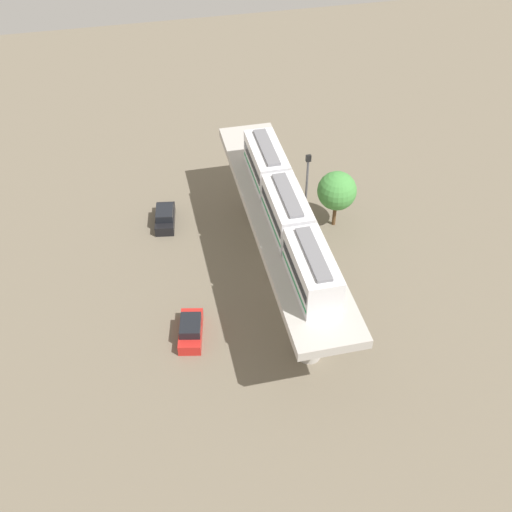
{
  "coord_description": "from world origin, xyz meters",
  "views": [
    {
      "loc": [
        10.97,
        38.95,
        39.06
      ],
      "look_at": [
        2.5,
        1.58,
        4.15
      ],
      "focal_mm": 43.93,
      "sensor_mm": 36.0,
      "label": 1
    }
  ],
  "objects_px": {
    "parked_car_black": "(165,217)",
    "signal_post": "(306,195)",
    "train": "(287,211)",
    "tree_near_viaduct": "(337,191)",
    "parked_car_red": "(191,330)"
  },
  "relations": [
    {
      "from": "parked_car_black",
      "to": "signal_post",
      "type": "xyz_separation_m",
      "value": [
        -12.49,
        5.4,
        4.54
      ]
    },
    {
      "from": "parked_car_black",
      "to": "tree_near_viaduct",
      "type": "xyz_separation_m",
      "value": [
        -16.05,
        3.79,
        3.28
      ]
    },
    {
      "from": "parked_car_black",
      "to": "tree_near_viaduct",
      "type": "relative_size",
      "value": 0.75
    },
    {
      "from": "parked_car_red",
      "to": "signal_post",
      "type": "relative_size",
      "value": 0.47
    },
    {
      "from": "train",
      "to": "signal_post",
      "type": "height_order",
      "value": "train"
    },
    {
      "from": "parked_car_black",
      "to": "signal_post",
      "type": "bearing_deg",
      "value": 165.55
    },
    {
      "from": "train",
      "to": "parked_car_black",
      "type": "distance_m",
      "value": 16.29
    },
    {
      "from": "train",
      "to": "tree_near_viaduct",
      "type": "distance_m",
      "value": 11.02
    },
    {
      "from": "parked_car_black",
      "to": "tree_near_viaduct",
      "type": "distance_m",
      "value": 16.81
    },
    {
      "from": "train",
      "to": "parked_car_red",
      "type": "relative_size",
      "value": 4.58
    },
    {
      "from": "tree_near_viaduct",
      "to": "parked_car_red",
      "type": "bearing_deg",
      "value": 35.31
    },
    {
      "from": "train",
      "to": "parked_car_black",
      "type": "height_order",
      "value": "train"
    },
    {
      "from": "parked_car_black",
      "to": "signal_post",
      "type": "distance_m",
      "value": 14.35
    },
    {
      "from": "parked_car_red",
      "to": "parked_car_black",
      "type": "relative_size",
      "value": 1.01
    },
    {
      "from": "tree_near_viaduct",
      "to": "signal_post",
      "type": "distance_m",
      "value": 4.1
    }
  ]
}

